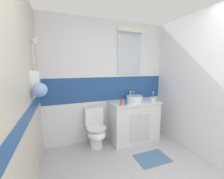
{
  "coord_description": "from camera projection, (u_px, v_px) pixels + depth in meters",
  "views": [
    {
      "loc": [
        -0.97,
        -0.4,
        1.56
      ],
      "look_at": [
        -0.14,
        1.78,
        1.19
      ],
      "focal_mm": 22.69,
      "sensor_mm": 36.0,
      "label": 1
    }
  ],
  "objects": [
    {
      "name": "ground_plane",
      "position": [
        135.0,
        176.0,
        2.06
      ],
      "size": [
        3.2,
        3.48,
        0.04
      ],
      "primitive_type": "cube",
      "color": "#B2B2B7"
    },
    {
      "name": "wall_back_tiled",
      "position": [
        108.0,
        81.0,
        3.02
      ],
      "size": [
        3.2,
        0.2,
        2.5
      ],
      "color": "white",
      "rests_on": "ground_plane"
    },
    {
      "name": "wall_left_shower_alcove",
      "position": [
        19.0,
        99.0,
        1.4
      ],
      "size": [
        0.3,
        3.48,
        2.5
      ],
      "color": "beige",
      "rests_on": "ground_plane"
    },
    {
      "name": "wall_right_plain",
      "position": [
        209.0,
        86.0,
        2.34
      ],
      "size": [
        0.1,
        3.48,
        2.5
      ],
      "primitive_type": "cube",
      "color": "white",
      "rests_on": "ground_plane"
    },
    {
      "name": "vanity_cabinet",
      "position": [
        133.0,
        121.0,
        3.03
      ],
      "size": [
        1.01,
        0.56,
        0.85
      ],
      "color": "silver",
      "rests_on": "ground_plane"
    },
    {
      "name": "sink_basin",
      "position": [
        134.0,
        98.0,
        2.97
      ],
      "size": [
        0.33,
        0.37,
        0.2
      ],
      "color": "white",
      "rests_on": "vanity_cabinet"
    },
    {
      "name": "toilet",
      "position": [
        96.0,
        129.0,
        2.77
      ],
      "size": [
        0.37,
        0.5,
        0.78
      ],
      "color": "white",
      "rests_on": "ground_plane"
    },
    {
      "name": "toothbrush_cup",
      "position": [
        153.0,
        99.0,
        2.9
      ],
      "size": [
        0.07,
        0.07,
        0.22
      ],
      "color": "white",
      "rests_on": "vanity_cabinet"
    },
    {
      "name": "soap_dispenser",
      "position": [
        121.0,
        102.0,
        2.67
      ],
      "size": [
        0.05,
        0.05,
        0.16
      ],
      "color": "#D84C33",
      "rests_on": "vanity_cabinet"
    },
    {
      "name": "lotion_bottle_short",
      "position": [
        126.0,
        101.0,
        2.7
      ],
      "size": [
        0.05,
        0.05,
        0.14
      ],
      "color": "#2659B2",
      "rests_on": "vanity_cabinet"
    },
    {
      "name": "bath_mat",
      "position": [
        152.0,
        158.0,
        2.44
      ],
      "size": [
        0.56,
        0.39,
        0.01
      ],
      "primitive_type": "cube",
      "color": "#4C7299",
      "rests_on": "ground_plane"
    }
  ]
}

